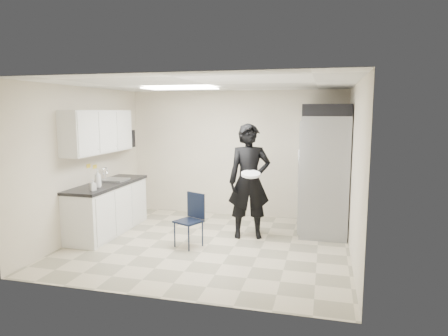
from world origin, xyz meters
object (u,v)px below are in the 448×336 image
(lower_counter, at_px, (108,209))
(commercial_fridge, at_px, (325,174))
(folding_chair, at_px, (188,221))
(man_tuxedo, at_px, (249,181))

(lower_counter, relative_size, commercial_fridge, 0.90)
(folding_chair, height_order, man_tuxedo, man_tuxedo)
(commercial_fridge, distance_m, folding_chair, 2.64)
(lower_counter, relative_size, folding_chair, 2.26)
(commercial_fridge, bearing_deg, lower_counter, -164.12)
(lower_counter, distance_m, man_tuxedo, 2.61)
(commercial_fridge, xyz_separation_m, folding_chair, (-2.11, -1.46, -0.63))
(lower_counter, bearing_deg, folding_chair, -12.98)
(lower_counter, height_order, folding_chair, lower_counter)
(folding_chair, bearing_deg, commercial_fridge, 59.66)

